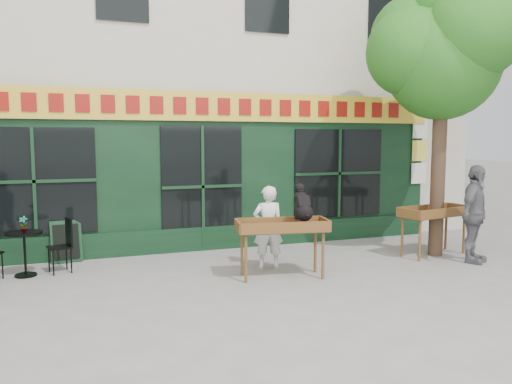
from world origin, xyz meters
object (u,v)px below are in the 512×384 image
book_cart_center (282,229)px  woman (268,227)px  dog (303,201)px  bistro_table (24,245)px  book_cart_right (434,215)px  man_right (474,214)px

book_cart_center → woman: bearing=99.8°
dog → book_cart_center: bearing=-178.3°
book_cart_center → bistro_table: size_ratio=2.08×
woman → book_cart_right: 3.51m
dog → man_right: bearing=6.0°
book_cart_center → man_right: size_ratio=0.85×
woman → man_right: (3.81, -0.93, 0.18)m
book_cart_center → book_cart_right: (3.51, 0.47, 0.00)m
bistro_table → book_cart_right: bearing=-8.1°
book_cart_center → man_right: 3.82m
woman → book_cart_right: bearing=-173.1°
bistro_table → book_cart_center: bearing=-20.8°
woman → bistro_table: woman is taller
woman → man_right: 3.92m
dog → man_right: (3.46, -0.23, -0.36)m
book_cart_center → man_right: (3.81, -0.28, 0.10)m
book_cart_center → dog: size_ratio=2.64×
dog → woman: 0.95m
dog → book_cart_right: size_ratio=0.38×
dog → book_cart_right: (3.16, 0.52, -0.47)m
woman → bistro_table: (-4.09, 0.90, -0.21)m
book_cart_center → book_cart_right: 3.54m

